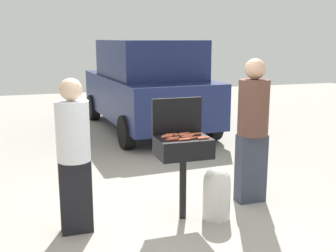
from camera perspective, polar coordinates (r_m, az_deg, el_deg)
name	(u,v)px	position (r m, az deg, el deg)	size (l,w,h in m)	color
ground_plane	(165,222)	(4.90, -0.44, -12.96)	(24.00, 24.00, 0.00)	#9E998E
bbq_grill	(183,150)	(4.72, 2.09, -3.33)	(0.60, 0.44, 0.97)	black
grill_lid_open	(177,116)	(4.84, 1.22, 1.40)	(0.60, 0.05, 0.42)	black
hot_dog_0	(172,139)	(4.54, 0.55, -1.85)	(0.03, 0.03, 0.13)	#AD4228
hot_dog_1	(171,134)	(4.77, 0.46, -1.16)	(0.03, 0.03, 0.13)	#AD4228
hot_dog_2	(200,137)	(4.65, 4.36, -1.55)	(0.03, 0.03, 0.13)	#AD4228
hot_dog_3	(168,136)	(4.72, 0.02, -1.32)	(0.03, 0.03, 0.13)	#B74C33
hot_dog_4	(184,140)	(4.54, 2.23, -1.86)	(0.03, 0.03, 0.13)	#AD4228
hot_dog_5	(203,138)	(4.62, 4.86, -1.66)	(0.03, 0.03, 0.13)	#C6593D
hot_dog_6	(186,135)	(4.74, 2.45, -1.26)	(0.03, 0.03, 0.13)	#C6593D
hot_dog_7	(196,134)	(4.81, 3.79, -1.10)	(0.03, 0.03, 0.13)	#B74C33
hot_dog_8	(167,137)	(4.67, -0.15, -1.47)	(0.03, 0.03, 0.13)	#C6593D
hot_dog_9	(184,133)	(4.82, 2.22, -1.03)	(0.03, 0.03, 0.13)	#AD4228
hot_dog_10	(187,137)	(4.66, 2.57, -1.51)	(0.03, 0.03, 0.13)	#C6593D
hot_dog_11	(189,136)	(4.72, 2.85, -1.34)	(0.03, 0.03, 0.13)	#B74C33
hot_dog_12	(174,138)	(4.60, 0.83, -1.66)	(0.03, 0.03, 0.13)	#C6593D
hot_dog_13	(190,138)	(4.59, 2.97, -1.71)	(0.03, 0.03, 0.13)	#C6593D
hot_dog_14	(180,135)	(4.75, 1.66, -1.23)	(0.03, 0.03, 0.13)	#C6593D
propane_tank	(217,192)	(4.90, 6.67, -8.95)	(0.32, 0.32, 0.62)	silver
person_left	(74,151)	(4.47, -12.78, -3.35)	(0.35, 0.35, 1.67)	black
person_right	(253,126)	(5.29, 11.51, 0.01)	(0.38, 0.38, 1.82)	#333847
parked_minivan	(147,85)	(9.45, -2.94, 5.63)	(2.25, 4.51, 2.02)	navy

